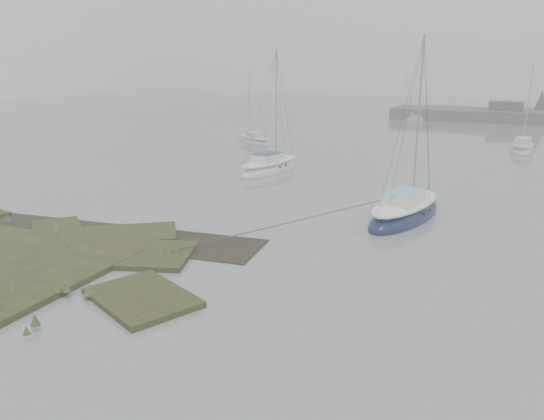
% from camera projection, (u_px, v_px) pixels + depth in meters
% --- Properties ---
extents(ground, '(160.00, 160.00, 0.00)m').
position_uv_depth(ground, '(366.00, 153.00, 43.76)').
color(ground, slate).
rests_on(ground, ground).
extents(sailboat_main, '(3.53, 6.78, 9.12)m').
position_uv_depth(sailboat_main, '(405.00, 213.00, 25.32)').
color(sailboat_main, '#0E1739').
rests_on(sailboat_main, ground).
extents(sailboat_white, '(3.11, 6.45, 8.74)m').
position_uv_depth(sailboat_white, '(270.00, 168.00, 36.22)').
color(sailboat_white, silver).
rests_on(sailboat_white, ground).
extents(sailboat_far_a, '(4.90, 3.93, 6.79)m').
position_uv_depth(sailboat_far_a, '(254.00, 141.00, 49.03)').
color(sailboat_far_a, '#9CA0A6').
rests_on(sailboat_far_a, ground).
extents(sailboat_far_b, '(2.08, 5.55, 7.71)m').
position_uv_depth(sailboat_far_b, '(522.00, 149.00, 44.59)').
color(sailboat_far_b, '#AEB2B8').
rests_on(sailboat_far_b, ground).
extents(sailboat_far_c, '(4.97, 3.62, 6.76)m').
position_uv_depth(sailboat_far_c, '(408.00, 118.00, 69.74)').
color(sailboat_far_c, silver).
rests_on(sailboat_far_c, ground).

